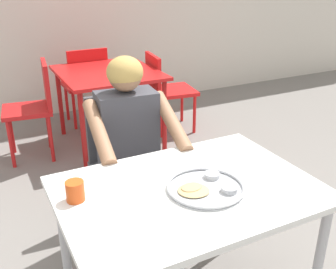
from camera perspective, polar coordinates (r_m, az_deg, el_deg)
table_foreground at (r=1.76m, az=2.93°, el=-9.86°), size 1.11×0.78×0.72m
thali_tray at (r=1.71m, az=5.49°, el=-7.59°), size 0.34×0.34×0.03m
drinking_cup at (r=1.65m, az=-13.31°, el=-7.89°), size 0.08×0.08×0.09m
chair_foreground at (r=2.53m, az=-6.65°, el=-2.98°), size 0.44×0.43×0.87m
diner_foreground at (r=2.25m, az=-5.18°, el=-0.88°), size 0.52×0.57×1.16m
table_background_red at (r=3.73m, az=-8.68°, el=7.91°), size 0.88×0.95×0.71m
chair_red_left at (r=3.62m, az=-18.64°, el=4.33°), size 0.46×0.44×0.86m
chair_red_right at (r=4.03m, az=-0.44°, el=6.95°), size 0.49×0.48×0.81m
chair_red_far at (r=4.29m, az=-11.71°, el=7.65°), size 0.44×0.40×0.83m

